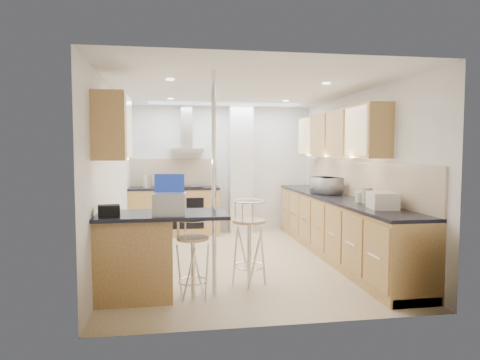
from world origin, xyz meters
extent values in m
plane|color=tan|center=(0.00, 0.00, 0.00)|extent=(4.80, 4.80, 0.00)
cube|color=silver|center=(0.00, 2.40, 1.25)|extent=(3.60, 0.04, 2.50)
cube|color=silver|center=(0.00, -2.40, 1.25)|extent=(3.60, 0.04, 2.50)
cube|color=silver|center=(-1.80, 0.00, 1.25)|extent=(0.04, 4.80, 2.50)
cube|color=silver|center=(1.80, 0.00, 1.25)|extent=(0.04, 4.80, 2.50)
cube|color=white|center=(0.00, 0.00, 2.50)|extent=(3.60, 4.80, 0.02)
cube|color=#9E6D3F|center=(1.63, 0.40, 1.88)|extent=(0.34, 3.00, 0.72)
cube|color=#9E6D3F|center=(-1.63, -1.35, 1.88)|extent=(0.34, 0.62, 0.72)
cube|color=beige|center=(1.79, 0.00, 1.18)|extent=(0.03, 4.40, 0.56)
cube|color=beige|center=(-0.95, 2.38, 1.18)|extent=(1.70, 0.03, 0.56)
cube|color=silver|center=(0.35, 2.20, 1.25)|extent=(0.45, 0.40, 2.50)
cube|color=silver|center=(-0.70, 2.15, 1.62)|extent=(0.62, 0.48, 0.08)
cube|color=silver|center=(-0.70, 2.29, 2.06)|extent=(0.22, 0.20, 0.88)
cylinder|color=silver|center=(-0.53, -1.45, 1.25)|extent=(0.05, 0.05, 2.50)
cube|color=black|center=(-0.70, 1.79, 0.45)|extent=(0.58, 0.02, 0.58)
cube|color=black|center=(-0.70, 2.10, 0.93)|extent=(0.58, 0.50, 0.02)
cube|color=tan|center=(0.00, 1.80, 2.48)|extent=(2.80, 0.35, 0.02)
cube|color=#9E6D3F|center=(1.50, 0.00, 0.44)|extent=(0.60, 4.40, 0.88)
cube|color=black|center=(1.50, 0.00, 0.90)|extent=(0.63, 4.40, 0.04)
cube|color=#9E6D3F|center=(-0.95, 2.10, 0.44)|extent=(1.70, 0.60, 0.88)
cube|color=black|center=(-0.95, 2.10, 0.90)|extent=(1.70, 0.63, 0.04)
cube|color=#9E6D3F|center=(-1.12, -1.45, 0.45)|extent=(1.35, 0.62, 0.90)
cube|color=black|center=(-1.12, -1.45, 0.92)|extent=(1.47, 0.72, 0.04)
imported|color=silver|center=(1.48, 0.41, 1.06)|extent=(0.44, 0.55, 0.27)
cube|color=#96999D|center=(-1.02, -1.62, 1.06)|extent=(0.36, 0.28, 0.23)
cube|color=black|center=(-1.64, -1.59, 1.00)|extent=(0.24, 0.20, 0.12)
cylinder|color=#EDE4CE|center=(1.58, 1.08, 1.01)|extent=(0.12, 0.12, 0.19)
cylinder|color=#EDE4CE|center=(1.68, 1.45, 1.00)|extent=(0.13, 0.13, 0.15)
cylinder|color=#B3B28F|center=(1.59, -0.80, 1.02)|extent=(0.16, 0.16, 0.21)
cylinder|color=silver|center=(1.53, -0.69, 0.99)|extent=(0.10, 0.10, 0.14)
cube|color=#EDE4CE|center=(1.52, -1.36, 1.02)|extent=(0.36, 0.42, 0.20)
cylinder|color=silver|center=(-1.46, 2.04, 1.04)|extent=(0.16, 0.16, 0.24)
camera|label=1|loc=(-0.99, -6.16, 1.63)|focal=32.00mm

